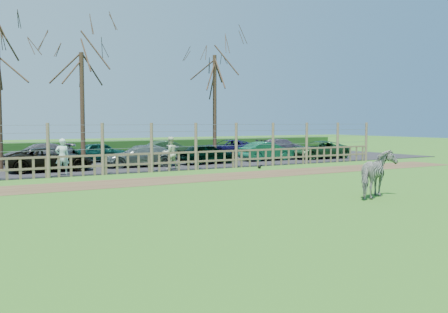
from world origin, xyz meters
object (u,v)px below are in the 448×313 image
visitor_a (62,157)px  car_13 (282,146)px  visitor_b (170,153)px  car_12 (227,148)px  zebra (378,174)px  tree_mid (82,81)px  car_9 (38,153)px  car_6 (318,150)px  car_2 (50,159)px  crow (260,167)px  car_4 (207,154)px  car_10 (101,152)px  tree_right (215,82)px  car_3 (140,156)px  car_5 (267,151)px  car_11 (169,150)px

visitor_a → car_13: (18.10, 6.95, -0.26)m
visitor_b → car_12: visitor_b is taller
zebra → visitor_a: bearing=4.5°
tree_mid → car_9: tree_mid is taller
tree_mid → car_6: (15.23, -2.85, -4.23)m
visitor_a → car_2: size_ratio=0.40×
crow → car_4: 3.99m
car_9 → tree_mid: bearing=34.5°
car_10 → car_12: size_ratio=0.82×
tree_right → zebra: (-3.65, -17.70, -4.44)m
car_9 → car_3: bearing=38.2°
tree_right → crow: 8.76m
car_5 → car_6: size_ratio=0.84×
car_12 → car_13: size_ratio=1.04×
car_13 → car_6: bearing=165.9°
visitor_a → car_2: 2.11m
crow → car_3: (-5.38, 3.98, 0.54)m
tree_mid → visitor_a: bearing=-114.9°
car_9 → visitor_a: bearing=-4.5°
visitor_a → car_11: visitor_a is taller
car_11 → visitor_a: bearing=131.3°
zebra → car_12: 20.21m
visitor_b → crow: visitor_b is taller
car_10 → car_13: size_ratio=0.85×
tree_mid → car_5: 12.23m
car_5 → car_9: same height
crow → car_12: bearing=70.2°
car_3 → zebra: bearing=17.4°
tree_right → car_10: bearing=166.2°
zebra → car_9: 21.17m
car_2 → car_4: (8.99, -0.06, 0.00)m
crow → car_11: bearing=98.8°
tree_mid → crow: bearing=-39.6°
car_11 → car_13: (9.38, -0.35, 0.00)m
tree_mid → car_10: bearing=53.4°
visitor_a → car_2: (-0.14, 2.09, -0.26)m
car_2 → car_11: size_ratio=1.19×
tree_mid → visitor_b: size_ratio=3.96×
visitor_a → car_13: 19.39m
visitor_a → car_6: visitor_a is taller
car_9 → car_12: size_ratio=0.96×
car_11 → car_9: bearing=90.4°
car_4 → car_5: 4.60m
car_6 → car_9: same height
visitor_a → crow: 10.29m
tree_right → car_6: size_ratio=1.70×
car_12 → zebra: bearing=-14.4°
car_5 → car_6: same height
crow → tree_right: bearing=80.9°
tree_right → visitor_b: tree_right is taller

